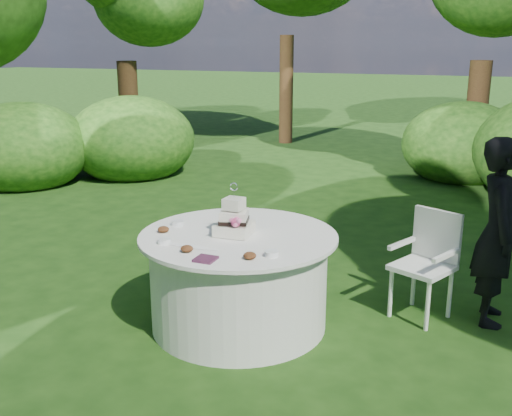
{
  "coord_description": "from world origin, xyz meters",
  "views": [
    {
      "loc": [
        1.82,
        -4.07,
        2.22
      ],
      "look_at": [
        0.15,
        0.0,
        1.0
      ],
      "focal_mm": 42.0,
      "sensor_mm": 36.0,
      "label": 1
    }
  ],
  "objects_px": {
    "cake": "(234,221)",
    "chair": "(428,256)",
    "napkins": "(205,259)",
    "guest": "(498,232)",
    "table": "(239,280)"
  },
  "relations": [
    {
      "from": "chair",
      "to": "cake",
      "type": "bearing_deg",
      "value": -150.63
    },
    {
      "from": "guest",
      "to": "cake",
      "type": "bearing_deg",
      "value": 109.59
    },
    {
      "from": "chair",
      "to": "table",
      "type": "bearing_deg",
      "value": -150.75
    },
    {
      "from": "napkins",
      "to": "guest",
      "type": "relative_size",
      "value": 0.09
    },
    {
      "from": "guest",
      "to": "cake",
      "type": "xyz_separation_m",
      "value": [
        -1.91,
        -0.88,
        0.12
      ]
    },
    {
      "from": "napkins",
      "to": "table",
      "type": "bearing_deg",
      "value": 92.37
    },
    {
      "from": "napkins",
      "to": "guest",
      "type": "bearing_deg",
      "value": 38.49
    },
    {
      "from": "guest",
      "to": "chair",
      "type": "bearing_deg",
      "value": 95.28
    },
    {
      "from": "napkins",
      "to": "cake",
      "type": "bearing_deg",
      "value": 94.96
    },
    {
      "from": "chair",
      "to": "guest",
      "type": "bearing_deg",
      "value": 10.45
    },
    {
      "from": "cake",
      "to": "chair",
      "type": "height_order",
      "value": "cake"
    },
    {
      "from": "guest",
      "to": "cake",
      "type": "height_order",
      "value": "guest"
    },
    {
      "from": "napkins",
      "to": "cake",
      "type": "relative_size",
      "value": 0.34
    },
    {
      "from": "napkins",
      "to": "chair",
      "type": "height_order",
      "value": "chair"
    },
    {
      "from": "table",
      "to": "cake",
      "type": "distance_m",
      "value": 0.5
    }
  ]
}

